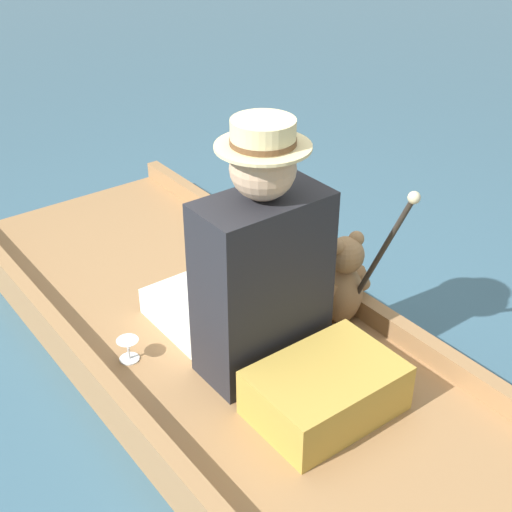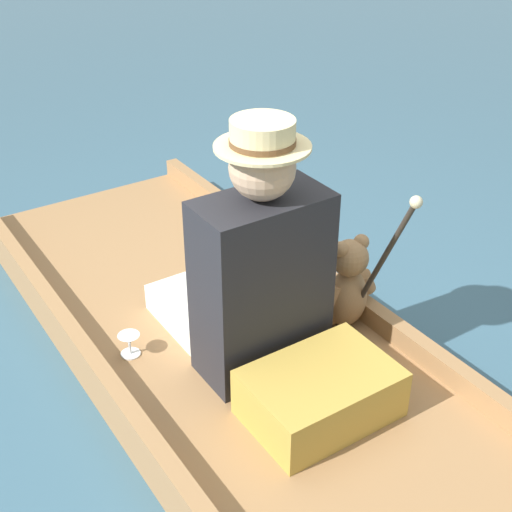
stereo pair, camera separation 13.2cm
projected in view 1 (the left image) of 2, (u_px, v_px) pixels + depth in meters
ground_plane at (229, 361)px, 2.79m from camera, size 16.00×16.00×0.00m
punt_boat at (229, 348)px, 2.76m from camera, size 1.10×2.96×0.19m
seat_cushion at (325, 390)px, 2.35m from camera, size 0.48×0.34×0.18m
seated_person at (252, 274)px, 2.48m from camera, size 0.45×0.70×0.93m
teddy_bear at (343, 282)px, 2.75m from camera, size 0.27×0.16×0.39m
wine_glass at (128, 346)px, 2.60m from camera, size 0.08×0.08×0.09m
walking_cane at (383, 249)px, 2.53m from camera, size 0.04×0.31×0.67m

